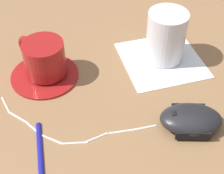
{
  "coord_description": "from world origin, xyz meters",
  "views": [
    {
      "loc": [
        0.43,
        0.06,
        0.43
      ],
      "look_at": [
        0.02,
        0.02,
        0.03
      ],
      "focal_mm": 55.0,
      "sensor_mm": 36.0,
      "label": 1
    }
  ],
  "objects": [
    {
      "name": "saucer",
      "position": [
        -0.03,
        -0.11,
        0.0
      ],
      "size": [
        0.12,
        0.12,
        0.01
      ],
      "primitive_type": "cylinder",
      "color": "maroon",
      "rests_on": "ground"
    },
    {
      "name": "mouse_cable",
      "position": [
        0.09,
        -0.05,
        0.0
      ],
      "size": [
        0.09,
        0.27,
        0.0
      ],
      "color": "white",
      "rests_on": "ground"
    },
    {
      "name": "ground_plane",
      "position": [
        0.0,
        0.0,
        0.0
      ],
      "size": [
        3.0,
        3.0,
        0.0
      ],
      "primitive_type": "plane",
      "color": "olive"
    },
    {
      "name": "computer_mouse",
      "position": [
        0.07,
        0.15,
        0.02
      ],
      "size": [
        0.07,
        0.1,
        0.03
      ],
      "color": "black",
      "rests_on": "ground"
    },
    {
      "name": "coffee_cup",
      "position": [
        -0.03,
        -0.11,
        0.04
      ],
      "size": [
        0.08,
        0.1,
        0.06
      ],
      "color": "maroon",
      "rests_on": "saucer"
    },
    {
      "name": "drinking_glass",
      "position": [
        -0.1,
        0.1,
        0.05
      ],
      "size": [
        0.07,
        0.07,
        0.1
      ],
      "primitive_type": "cylinder",
      "color": "silver",
      "rests_on": "napkin_under_glass"
    },
    {
      "name": "pen",
      "position": [
        0.16,
        -0.07,
        0.0
      ],
      "size": [
        0.15,
        0.05,
        0.01
      ],
      "color": "navy",
      "rests_on": "ground"
    },
    {
      "name": "napkin_under_glass",
      "position": [
        -0.09,
        0.1,
        0.0
      ],
      "size": [
        0.19,
        0.19,
        0.0
      ],
      "primitive_type": "cube",
      "rotation": [
        0.0,
        0.0,
        0.38
      ],
      "color": "white",
      "rests_on": "ground"
    }
  ]
}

